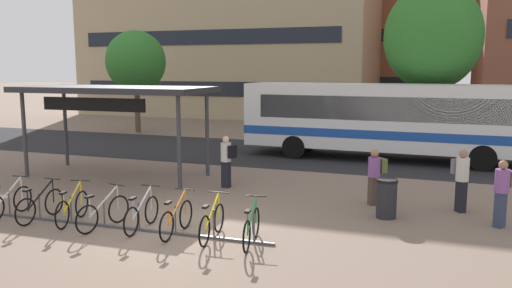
# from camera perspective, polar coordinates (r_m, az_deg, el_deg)

# --- Properties ---
(ground) EXTENTS (200.00, 200.00, 0.00)m
(ground) POSITION_cam_1_polar(r_m,az_deg,el_deg) (12.43, -8.45, -9.69)
(ground) COLOR #7A6656
(bus_lane_asphalt) EXTENTS (80.00, 7.20, 0.01)m
(bus_lane_asphalt) POSITION_cam_1_polar(r_m,az_deg,el_deg) (22.89, 5.16, -1.19)
(bus_lane_asphalt) COLOR #232326
(bus_lane_asphalt) RESTS_ON ground
(city_bus) EXTENTS (12.09, 2.88, 3.20)m
(city_bus) POSITION_cam_1_polar(r_m,az_deg,el_deg) (22.03, 14.70, 2.83)
(city_bus) COLOR white
(city_bus) RESTS_ON ground
(bike_rack) EXTENTS (7.74, 0.31, 0.70)m
(bike_rack) POSITION_cam_1_polar(r_m,az_deg,el_deg) (12.86, -14.89, -8.83)
(bike_rack) COLOR #47474C
(bike_rack) RESTS_ON ground
(parked_bicycle_white_0) EXTENTS (0.52, 1.72, 0.99)m
(parked_bicycle_white_0) POSITION_cam_1_polar(r_m,az_deg,el_deg) (14.83, -26.09, -5.93)
(parked_bicycle_white_0) COLOR black
(parked_bicycle_white_0) RESTS_ON ground
(parked_bicycle_black_1) EXTENTS (0.52, 1.72, 0.99)m
(parked_bicycle_black_1) POSITION_cam_1_polar(r_m,az_deg,el_deg) (14.17, -23.14, -6.39)
(parked_bicycle_black_1) COLOR black
(parked_bicycle_black_1) RESTS_ON ground
(parked_bicycle_yellow_2) EXTENTS (0.57, 1.69, 0.99)m
(parked_bicycle_yellow_2) POSITION_cam_1_polar(r_m,az_deg,el_deg) (13.62, -19.99, -6.80)
(parked_bicycle_yellow_2) COLOR black
(parked_bicycle_yellow_2) RESTS_ON ground
(parked_bicycle_silver_3) EXTENTS (0.52, 1.71, 0.99)m
(parked_bicycle_silver_3) POSITION_cam_1_polar(r_m,az_deg,el_deg) (12.95, -16.83, -7.44)
(parked_bicycle_silver_3) COLOR black
(parked_bicycle_silver_3) RESTS_ON ground
(parked_bicycle_silver_4) EXTENTS (0.52, 1.72, 0.99)m
(parked_bicycle_silver_4) POSITION_cam_1_polar(r_m,az_deg,el_deg) (12.60, -12.75, -7.73)
(parked_bicycle_silver_4) COLOR black
(parked_bicycle_silver_4) RESTS_ON ground
(parked_bicycle_orange_5) EXTENTS (0.52, 1.72, 0.99)m
(parked_bicycle_orange_5) POSITION_cam_1_polar(r_m,az_deg,el_deg) (12.07, -8.94, -8.34)
(parked_bicycle_orange_5) COLOR black
(parked_bicycle_orange_5) RESTS_ON ground
(parked_bicycle_yellow_6) EXTENTS (0.52, 1.72, 0.99)m
(parked_bicycle_yellow_6) POSITION_cam_1_polar(r_m,az_deg,el_deg) (11.68, -4.98, -8.85)
(parked_bicycle_yellow_6) COLOR black
(parked_bicycle_yellow_6) RESTS_ON ground
(parked_bicycle_green_7) EXTENTS (0.52, 1.71, 0.99)m
(parked_bicycle_green_7) POSITION_cam_1_polar(r_m,az_deg,el_deg) (11.29, -0.51, -9.43)
(parked_bicycle_green_7) COLOR black
(parked_bicycle_green_7) RESTS_ON ground
(transit_shelter) EXTENTS (7.01, 3.10, 3.22)m
(transit_shelter) POSITION_cam_1_polar(r_m,az_deg,el_deg) (18.66, -15.74, 5.65)
(transit_shelter) COLOR #38383D
(transit_shelter) RESTS_ON ground
(commuter_black_pack_0) EXTENTS (0.58, 0.42, 1.70)m
(commuter_black_pack_0) POSITION_cam_1_polar(r_m,az_deg,el_deg) (16.43, -3.31, -1.59)
(commuter_black_pack_0) COLOR black
(commuter_black_pack_0) RESTS_ON ground
(commuter_grey_pack_1) EXTENTS (0.53, 0.61, 1.71)m
(commuter_grey_pack_1) POSITION_cam_1_polar(r_m,az_deg,el_deg) (14.74, 22.13, -3.36)
(commuter_grey_pack_1) COLOR black
(commuter_grey_pack_1) RESTS_ON ground
(commuter_olive_pack_2) EXTENTS (0.54, 0.60, 1.67)m
(commuter_olive_pack_2) POSITION_cam_1_polar(r_m,az_deg,el_deg) (13.73, 26.01, -4.55)
(commuter_olive_pack_2) COLOR #2D3851
(commuter_olive_pack_2) RESTS_ON ground
(commuter_olive_pack_3) EXTENTS (0.60, 0.58, 1.60)m
(commuter_olive_pack_3) POSITION_cam_1_polar(r_m,az_deg,el_deg) (14.73, 13.28, -3.22)
(commuter_olive_pack_3) COLOR #47382D
(commuter_olive_pack_3) RESTS_ON ground
(trash_bin) EXTENTS (0.55, 0.55, 1.03)m
(trash_bin) POSITION_cam_1_polar(r_m,az_deg,el_deg) (13.64, 14.50, -5.94)
(trash_bin) COLOR #232328
(trash_bin) RESTS_ON ground
(street_tree_0) EXTENTS (3.54, 3.54, 6.07)m
(street_tree_0) POSITION_cam_1_polar(r_m,az_deg,el_deg) (31.33, -13.39, 9.00)
(street_tree_0) COLOR brown
(street_tree_0) RESTS_ON ground
(street_tree_1) EXTENTS (4.40, 4.40, 7.74)m
(street_tree_1) POSITION_cam_1_polar(r_m,az_deg,el_deg) (25.05, 19.29, 11.31)
(street_tree_1) COLOR brown
(street_tree_1) RESTS_ON ground
(building_left_wing) EXTENTS (23.49, 13.75, 15.32)m
(building_left_wing) POSITION_cam_1_polar(r_m,az_deg,el_deg) (45.13, -2.10, 13.39)
(building_left_wing) COLOR tan
(building_left_wing) RESTS_ON ground
(building_centre_block) EXTENTS (19.16, 12.92, 12.61)m
(building_centre_block) POSITION_cam_1_polar(r_m,az_deg,el_deg) (53.82, 10.21, 11.03)
(building_centre_block) COLOR brown
(building_centre_block) RESTS_ON ground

